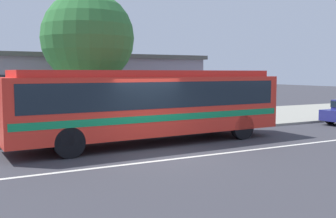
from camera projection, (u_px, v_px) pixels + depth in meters
The scene contains 7 objects.
ground_plane at pixel (159, 155), 13.11m from camera, with size 120.00×120.00×0.00m, color #37373D.
sidewalk_slab at pixel (91, 126), 19.65m from camera, with size 60.00×8.00×0.12m, color gray.
lane_stripe_center at pixel (171, 159), 12.41m from camera, with size 56.00×0.16×0.01m, color silver.
transit_bus at pixel (150, 101), 15.12m from camera, with size 10.86×2.89×2.79m.
pedestrian_waiting_near_sign at pixel (153, 108), 18.22m from camera, with size 0.46×0.46×1.64m.
street_tree_near_stop at pixel (88, 38), 18.14m from camera, with size 4.24×4.24×6.28m.
station_building at pixel (62, 85), 25.42m from camera, with size 16.42×8.88×3.77m.
Camera 1 is at (-5.82, -11.53, 2.71)m, focal length 42.49 mm.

